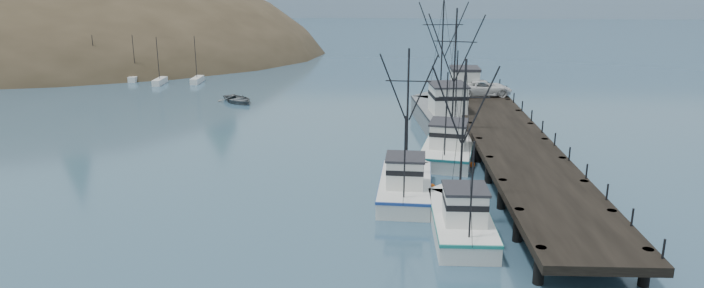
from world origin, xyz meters
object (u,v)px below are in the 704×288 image
Objects in this scene: pier at (512,142)px; pier_shed at (464,80)px; trawler_mid at (405,184)px; trawler_near at (461,218)px; motorboat at (238,102)px; trawler_far at (450,145)px; pickup_truck at (483,88)px; work_vessel at (443,114)px.

pier_shed reaches higher than pier.
trawler_near is at bearing -62.44° from trawler_mid.
trawler_far is at bearing -81.18° from motorboat.
pier_shed is at bearing 82.41° from trawler_near.
trawler_near is 32.08m from pier_shed.
pier is 7.40× the size of pickup_truck.
trawler_near is 25.24m from work_vessel.
motorboat is at bearing 121.73° from trawler_mid.
work_vessel is (4.41, 19.34, 0.41)m from trawler_mid.
pier_shed is 2.31m from pickup_truck.
trawler_far is (-4.69, 1.84, -0.87)m from pier.
pickup_truck is at bearing 71.36° from trawler_far.
pickup_truck is at bearing 88.88° from pier.
pier is at bearing 67.33° from trawler_near.
trawler_far is 0.81× the size of work_vessel.
trawler_mid reaches higher than pickup_truck.
motorboat is at bearing 121.06° from trawler_near.
trawler_mid is (-3.05, 5.85, -0.00)m from trawler_near.
pier_shed is at bearing 78.83° from trawler_far.
trawler_far reaches higher than trawler_mid.
pickup_truck is at bearing -49.51° from motorboat.
pier reaches higher than motorboat.
trawler_mid is (-8.78, -7.85, -0.87)m from pier.
pier_shed is 0.54× the size of pickup_truck.
trawler_far is at bearing -101.17° from pier_shed.
work_vessel is 4.74× the size of pier_shed.
pickup_truck is (1.83, -1.28, -0.59)m from pier_shed.
trawler_far reaches higher than pickup_truck.
pier_shed is at bearing -47.38° from motorboat.
work_vessel reaches higher than pier.
pickup_truck reaches higher than motorboat.
motorboat is at bearing 156.23° from work_vessel.
trawler_far is at bearing -91.91° from work_vessel.
motorboat is (-18.08, 29.25, -0.82)m from trawler_mid.
trawler_mid reaches higher than motorboat.
trawler_mid is at bearing -112.87° from trawler_far.
trawler_mid is 0.69× the size of work_vessel.
work_vessel reaches higher than trawler_near.
trawler_far is 15.84m from pickup_truck.
pier is at bearing -85.24° from pier_shed.
trawler_mid is 0.84× the size of trawler_far.
work_vessel is 3.05× the size of motorboat.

